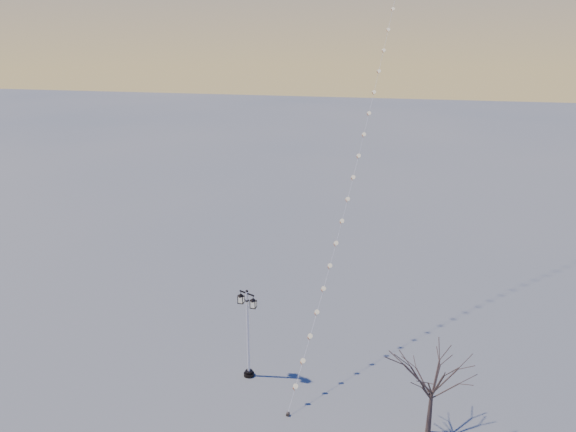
% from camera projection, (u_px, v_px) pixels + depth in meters
% --- Properties ---
extents(ground, '(300.00, 300.00, 0.00)m').
position_uv_depth(ground, '(245.00, 425.00, 26.80)').
color(ground, slate).
rests_on(ground, ground).
extents(street_lamp, '(1.27, 0.84, 5.34)m').
position_uv_depth(street_lamp, '(248.00, 329.00, 29.77)').
color(street_lamp, black).
rests_on(street_lamp, ground).
extents(bare_tree, '(2.63, 2.63, 4.36)m').
position_uv_depth(bare_tree, '(433.00, 379.00, 25.33)').
color(bare_tree, '#382B27').
rests_on(bare_tree, ground).
extents(kite_train, '(5.65, 30.07, 36.05)m').
position_uv_depth(kite_train, '(378.00, 41.00, 34.89)').
color(kite_train, '#2F261D').
rests_on(kite_train, ground).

